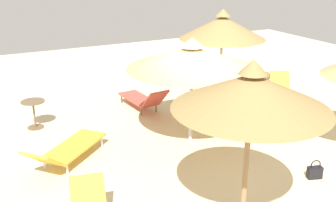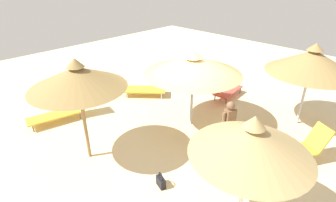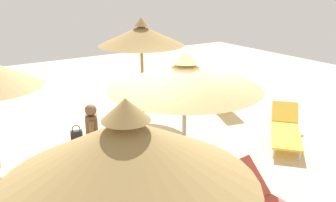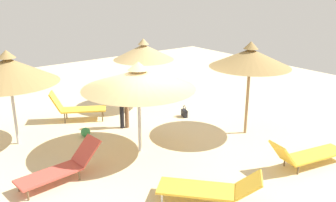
% 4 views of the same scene
% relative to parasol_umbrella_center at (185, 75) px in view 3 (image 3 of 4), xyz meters
% --- Properties ---
extents(ground, '(24.00, 24.00, 0.10)m').
position_rel_parasol_umbrella_center_xyz_m(ground, '(0.14, -0.47, -2.09)').
color(ground, beige).
extents(parasol_umbrella_center, '(2.98, 2.98, 2.50)m').
position_rel_parasol_umbrella_center_xyz_m(parasol_umbrella_center, '(0.00, 0.00, 0.00)').
color(parasol_umbrella_center, '#B2B2B7').
rests_on(parasol_umbrella_center, ground).
extents(parasol_umbrella_far_right, '(2.37, 2.37, 2.82)m').
position_rel_parasol_umbrella_center_xyz_m(parasol_umbrella_far_right, '(-0.89, -3.27, 0.30)').
color(parasol_umbrella_far_right, olive).
rests_on(parasol_umbrella_far_right, ground).
extents(parasol_umbrella_near_left, '(2.65, 2.65, 2.72)m').
position_rel_parasol_umbrella_center_xyz_m(parasol_umbrella_near_left, '(2.53, 2.53, 0.12)').
color(parasol_umbrella_near_left, '#B2B2B7').
rests_on(parasol_umbrella_near_left, ground).
extents(lounge_chair_near_right, '(2.05, 1.93, 0.70)m').
position_rel_parasol_umbrella_center_xyz_m(lounge_chair_near_right, '(-2.95, 0.17, -1.72)').
color(lounge_chair_near_right, gold).
rests_on(lounge_chair_near_right, ground).
extents(lounge_chair_back, '(1.00, 2.26, 0.81)m').
position_rel_parasol_umbrella_center_xyz_m(lounge_chair_back, '(-3.26, -2.83, -1.72)').
color(lounge_chair_back, gold).
rests_on(lounge_chair_back, ground).
extents(person_standing_edge, '(0.30, 0.42, 1.63)m').
position_rel_parasol_umbrella_center_xyz_m(person_standing_edge, '(1.72, -0.54, -1.12)').
color(person_standing_edge, black).
rests_on(person_standing_edge, ground).
extents(handbag, '(0.32, 0.21, 0.41)m').
position_rel_parasol_umbrella_center_xyz_m(handbag, '(1.33, -2.69, -1.90)').
color(handbag, black).
rests_on(handbag, ground).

